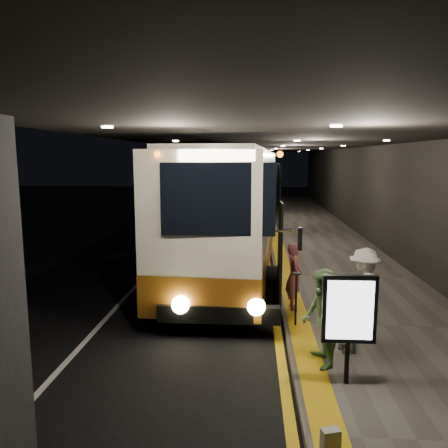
{
  "coord_description": "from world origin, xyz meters",
  "views": [
    {
      "loc": [
        1.77,
        -12.77,
        3.92
      ],
      "look_at": [
        0.8,
        1.61,
        1.7
      ],
      "focal_mm": 35.0,
      "sensor_mm": 36.0,
      "label": 1
    }
  ],
  "objects_px": {
    "passenger_boarding": "(294,276)",
    "stanchion_post": "(296,300)",
    "bag_polka": "(327,319)",
    "info_sign": "(349,311)",
    "coach_second": "(240,185)",
    "bag_plain": "(330,440)",
    "coach_main": "(233,213)",
    "passenger_waiting_white": "(364,289)",
    "passenger_waiting_grey": "(350,312)",
    "passenger_waiting_green": "(322,318)"
  },
  "relations": [
    {
      "from": "bag_plain",
      "to": "stanchion_post",
      "type": "height_order",
      "value": "stanchion_post"
    },
    {
      "from": "bag_polka",
      "to": "info_sign",
      "type": "relative_size",
      "value": 0.18
    },
    {
      "from": "coach_main",
      "to": "bag_polka",
      "type": "height_order",
      "value": "coach_main"
    },
    {
      "from": "coach_second",
      "to": "passenger_boarding",
      "type": "height_order",
      "value": "coach_second"
    },
    {
      "from": "coach_second",
      "to": "bag_plain",
      "type": "bearing_deg",
      "value": -87.78
    },
    {
      "from": "passenger_waiting_white",
      "to": "passenger_waiting_green",
      "type": "bearing_deg",
      "value": -2.92
    },
    {
      "from": "coach_main",
      "to": "bag_polka",
      "type": "relative_size",
      "value": 39.84
    },
    {
      "from": "passenger_waiting_green",
      "to": "bag_plain",
      "type": "distance_m",
      "value": 2.5
    },
    {
      "from": "info_sign",
      "to": "stanchion_post",
      "type": "relative_size",
      "value": 1.55
    },
    {
      "from": "passenger_waiting_grey",
      "to": "info_sign",
      "type": "height_order",
      "value": "info_sign"
    },
    {
      "from": "coach_main",
      "to": "stanchion_post",
      "type": "distance_m",
      "value": 6.16
    },
    {
      "from": "coach_main",
      "to": "passenger_waiting_grey",
      "type": "relative_size",
      "value": 8.35
    },
    {
      "from": "coach_second",
      "to": "info_sign",
      "type": "distance_m",
      "value": 24.71
    },
    {
      "from": "passenger_boarding",
      "to": "passenger_waiting_grey",
      "type": "relative_size",
      "value": 1.06
    },
    {
      "from": "passenger_waiting_green",
      "to": "passenger_waiting_grey",
      "type": "relative_size",
      "value": 1.13
    },
    {
      "from": "passenger_waiting_white",
      "to": "bag_plain",
      "type": "distance_m",
      "value": 4.42
    },
    {
      "from": "passenger_boarding",
      "to": "passenger_waiting_green",
      "type": "relative_size",
      "value": 0.94
    },
    {
      "from": "coach_main",
      "to": "passenger_waiting_green",
      "type": "xyz_separation_m",
      "value": [
        1.98,
        -7.7,
        -0.91
      ]
    },
    {
      "from": "bag_polka",
      "to": "passenger_boarding",
      "type": "bearing_deg",
      "value": 120.15
    },
    {
      "from": "passenger_boarding",
      "to": "bag_polka",
      "type": "height_order",
      "value": "passenger_boarding"
    },
    {
      "from": "passenger_waiting_white",
      "to": "stanchion_post",
      "type": "height_order",
      "value": "passenger_waiting_white"
    },
    {
      "from": "coach_main",
      "to": "passenger_waiting_green",
      "type": "relative_size",
      "value": 7.37
    },
    {
      "from": "passenger_boarding",
      "to": "bag_polka",
      "type": "distance_m",
      "value": 1.45
    },
    {
      "from": "passenger_boarding",
      "to": "stanchion_post",
      "type": "xyz_separation_m",
      "value": [
        -0.05,
        -1.11,
        -0.24
      ]
    },
    {
      "from": "stanchion_post",
      "to": "info_sign",
      "type": "bearing_deg",
      "value": -76.35
    },
    {
      "from": "coach_main",
      "to": "passenger_boarding",
      "type": "xyz_separation_m",
      "value": [
        1.75,
        -4.68,
        -0.97
      ]
    },
    {
      "from": "passenger_waiting_grey",
      "to": "bag_polka",
      "type": "xyz_separation_m",
      "value": [
        -0.23,
        1.24,
        -0.63
      ]
    },
    {
      "from": "passenger_boarding",
      "to": "info_sign",
      "type": "distance_m",
      "value": 3.7
    },
    {
      "from": "passenger_boarding",
      "to": "info_sign",
      "type": "relative_size",
      "value": 0.9
    },
    {
      "from": "passenger_waiting_white",
      "to": "passenger_waiting_grey",
      "type": "height_order",
      "value": "passenger_waiting_white"
    },
    {
      "from": "bag_polka",
      "to": "passenger_waiting_grey",
      "type": "bearing_deg",
      "value": -79.51
    },
    {
      "from": "bag_polka",
      "to": "info_sign",
      "type": "xyz_separation_m",
      "value": [
        -0.08,
        -2.52,
        1.1
      ]
    },
    {
      "from": "passenger_waiting_grey",
      "to": "bag_plain",
      "type": "distance_m",
      "value": 3.22
    },
    {
      "from": "coach_second",
      "to": "stanchion_post",
      "type": "distance_m",
      "value": 22.16
    },
    {
      "from": "passenger_waiting_grey",
      "to": "coach_second",
      "type": "bearing_deg",
      "value": 174.84
    },
    {
      "from": "passenger_waiting_white",
      "to": "info_sign",
      "type": "relative_size",
      "value": 0.98
    },
    {
      "from": "passenger_waiting_white",
      "to": "stanchion_post",
      "type": "xyz_separation_m",
      "value": [
        -1.44,
        0.15,
        -0.31
      ]
    },
    {
      "from": "coach_main",
      "to": "info_sign",
      "type": "xyz_separation_m",
      "value": [
        2.31,
        -8.32,
        -0.54
      ]
    },
    {
      "from": "coach_main",
      "to": "coach_second",
      "type": "bearing_deg",
      "value": 94.78
    },
    {
      "from": "coach_main",
      "to": "bag_polka",
      "type": "xyz_separation_m",
      "value": [
        2.4,
        -5.8,
        -1.64
      ]
    },
    {
      "from": "passenger_waiting_grey",
      "to": "passenger_waiting_green",
      "type": "bearing_deg",
      "value": -56.7
    },
    {
      "from": "stanchion_post",
      "to": "coach_main",
      "type": "bearing_deg",
      "value": 106.34
    },
    {
      "from": "passenger_boarding",
      "to": "bag_plain",
      "type": "xyz_separation_m",
      "value": [
        0.0,
        -5.38,
        -0.69
      ]
    },
    {
      "from": "coach_main",
      "to": "bag_plain",
      "type": "xyz_separation_m",
      "value": [
        1.75,
        -10.07,
        -1.66
      ]
    },
    {
      "from": "passenger_boarding",
      "to": "bag_polka",
      "type": "bearing_deg",
      "value": -154.59
    },
    {
      "from": "passenger_waiting_white",
      "to": "bag_polka",
      "type": "height_order",
      "value": "passenger_waiting_white"
    },
    {
      "from": "passenger_boarding",
      "to": "passenger_waiting_green",
      "type": "height_order",
      "value": "passenger_waiting_green"
    },
    {
      "from": "bag_polka",
      "to": "info_sign",
      "type": "bearing_deg",
      "value": -91.89
    },
    {
      "from": "passenger_waiting_white",
      "to": "passenger_waiting_grey",
      "type": "relative_size",
      "value": 1.16
    },
    {
      "from": "info_sign",
      "to": "passenger_waiting_grey",
      "type": "bearing_deg",
      "value": 75.98
    }
  ]
}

